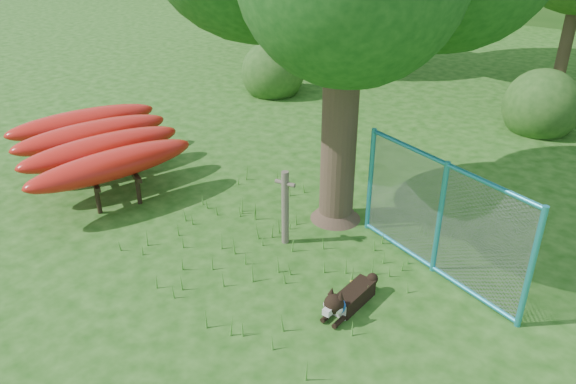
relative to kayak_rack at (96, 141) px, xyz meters
The scene contains 8 objects.
ground 4.45m from the kayak_rack, 12.65° to the right, with size 80.00×80.00×0.00m, color #18480E.
wooden_post 4.36m from the kayak_rack, ahead, with size 0.35×0.13×1.28m.
kayak_rack is the anchor object (origin of this frame).
husky_dog 6.12m from the kayak_rack, ahead, with size 0.32×1.17×0.52m.
fence_section 6.70m from the kayak_rack, ahead, with size 2.94×1.12×3.02m.
wildflower_clump 5.96m from the kayak_rack, ahead, with size 0.09×0.10×0.20m.
shrub_left 6.64m from the kayak_rack, 96.42° to the left, with size 1.80×1.80×1.80m, color #234C18.
shrub_mid 10.23m from the kayak_rack, 52.09° to the left, with size 1.80×1.80×1.80m, color #234C18.
Camera 1 is at (4.76, -4.97, 5.01)m, focal length 35.00 mm.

